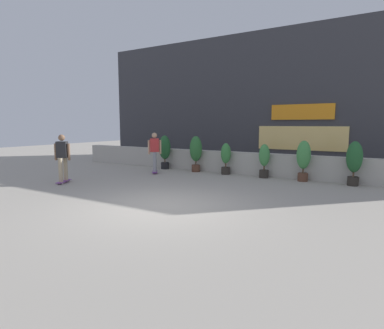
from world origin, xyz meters
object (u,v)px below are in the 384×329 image
Objects in this scene: potted_plant_3 at (264,159)px; skater_far_left at (155,151)px; potted_plant_5 at (354,160)px; potted_plant_2 at (226,157)px; potted_plant_4 at (304,158)px; potted_plant_1 at (196,151)px; potted_plant_0 at (165,149)px; skater_foreground at (62,156)px.

skater_far_left reaches higher than potted_plant_3.
potted_plant_2 is at bearing 180.00° from potted_plant_5.
potted_plant_4 reaches higher than potted_plant_2.
potted_plant_3 is 0.76× the size of skater_far_left.
potted_plant_4 is at bearing -0.00° from potted_plant_2.
potted_plant_4 is (4.49, -0.00, -0.05)m from potted_plant_1.
potted_plant_3 is (3.04, -0.00, -0.18)m from potted_plant_1.
potted_plant_2 is at bearing 0.00° from potted_plant_0.
skater_far_left is at bearing -72.35° from potted_plant_0.
potted_plant_1 is at bearing 180.00° from potted_plant_3.
skater_far_left is 3.72m from skater_foreground.
potted_plant_1 reaches higher than potted_plant_5.
potted_plant_3 is 4.48m from skater_far_left.
potted_plant_1 is at bearing 61.66° from skater_foreground.
skater_far_left is at bearing 69.49° from skater_foreground.
potted_plant_0 is at bearing -180.00° from potted_plant_1.
skater_far_left is (0.40, -1.26, 0.05)m from potted_plant_0.
potted_plant_0 is 1.32m from skater_far_left.
skater_foreground is (-8.68, -4.74, 0.08)m from potted_plant_5.
skater_foreground is (-2.56, -4.74, 0.04)m from potted_plant_1.
skater_foreground reaches higher than potted_plant_1.
potted_plant_1 is 0.91× the size of skater_foreground.
potted_plant_1 is at bearing 180.00° from potted_plant_5.
potted_plant_1 reaches higher than potted_plant_0.
skater_foreground reaches higher than potted_plant_4.
potted_plant_0 is 0.90× the size of skater_far_left.
potted_plant_1 is 1.05× the size of potted_plant_4.
potted_plant_0 reaches higher than potted_plant_2.
potted_plant_3 is at bearing 0.00° from potted_plant_0.
potted_plant_4 is 0.86× the size of skater_foreground.
potted_plant_0 is at bearing 107.65° from skater_far_left.
skater_foreground is (-1.30, -3.49, 0.00)m from skater_far_left.
potted_plant_5 is (4.70, -0.00, 0.16)m from potted_plant_2.
skater_far_left reaches higher than potted_plant_4.
potted_plant_2 is (3.08, 0.00, -0.19)m from potted_plant_0.
potted_plant_2 is 1.62m from potted_plant_3.
potted_plant_3 is 1.45m from potted_plant_4.
potted_plant_0 is 1.00× the size of potted_plant_1.
potted_plant_0 reaches higher than potted_plant_4.
skater_far_left is (-5.75, -1.26, 0.09)m from potted_plant_4.
potted_plant_1 is 1.03× the size of potted_plant_5.
potted_plant_5 is at bearing 0.00° from potted_plant_4.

